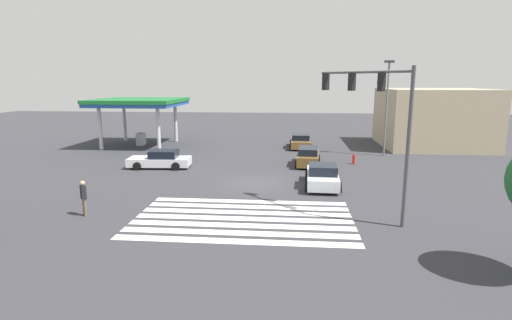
{
  "coord_description": "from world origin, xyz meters",
  "views": [
    {
      "loc": [
        2.29,
        -25.71,
        6.7
      ],
      "look_at": [
        0.0,
        0.0,
        1.55
      ],
      "focal_mm": 28.0,
      "sensor_mm": 36.0,
      "label": 1
    }
  ],
  "objects": [
    {
      "name": "ground_plane",
      "position": [
        0.0,
        0.0,
        0.0
      ],
      "size": [
        118.32,
        118.32,
        0.0
      ],
      "primitive_type": "plane",
      "color": "#333338"
    },
    {
      "name": "crosswalk_markings",
      "position": [
        0.0,
        -7.08,
        0.0
      ],
      "size": [
        10.75,
        6.3,
        0.01
      ],
      "rotation": [
        0.0,
        0.0,
        1.57
      ],
      "color": "silver",
      "rests_on": "ground_plane"
    },
    {
      "name": "traffic_signal_mast",
      "position": [
        6.34,
        -6.34,
        5.35
      ],
      "size": [
        3.78,
        3.78,
        7.35
      ],
      "rotation": [
        0.0,
        0.0,
        2.36
      ],
      "color": "#47474C",
      "rests_on": "ground_plane"
    },
    {
      "name": "car_0",
      "position": [
        3.24,
        14.45,
        0.66
      ],
      "size": [
        2.2,
        4.6,
        1.41
      ],
      "rotation": [
        0.0,
        0.0,
        1.56
      ],
      "color": "brown",
      "rests_on": "ground_plane"
    },
    {
      "name": "car_1",
      "position": [
        -7.85,
        4.06,
        0.63
      ],
      "size": [
        4.86,
        2.39,
        1.38
      ],
      "rotation": [
        0.0,
        0.0,
        3.21
      ],
      "color": "silver",
      "rests_on": "ground_plane"
    },
    {
      "name": "car_2",
      "position": [
        4.34,
        -0.52,
        0.68
      ],
      "size": [
        2.32,
        4.72,
        1.47
      ],
      "rotation": [
        0.0,
        0.0,
        1.54
      ],
      "color": "silver",
      "rests_on": "ground_plane"
    },
    {
      "name": "car_3",
      "position": [
        3.68,
        6.1,
        0.7
      ],
      "size": [
        2.12,
        4.53,
        1.47
      ],
      "rotation": [
        0.0,
        0.0,
        1.51
      ],
      "color": "brown",
      "rests_on": "ground_plane"
    },
    {
      "name": "gas_station_canopy",
      "position": [
        -13.46,
        14.62,
        4.34
      ],
      "size": [
        8.54,
        8.54,
        4.86
      ],
      "color": "#23519E",
      "rests_on": "ground_plane"
    },
    {
      "name": "corner_building",
      "position": [
        16.69,
        16.68,
        2.94
      ],
      "size": [
        9.91,
        9.91,
        5.89
      ],
      "color": "tan",
      "rests_on": "ground_plane"
    },
    {
      "name": "pedestrian",
      "position": [
        -8.02,
        -7.35,
        1.03
      ],
      "size": [
        0.41,
        0.41,
        1.82
      ],
      "rotation": [
        0.0,
        0.0,
        0.74
      ],
      "color": "brown",
      "rests_on": "ground_plane"
    },
    {
      "name": "street_light_pole_a",
      "position": [
        10.68,
        10.77,
        5.02
      ],
      "size": [
        0.8,
        0.36,
        8.43
      ],
      "color": "slate",
      "rests_on": "ground_plane"
    },
    {
      "name": "fire_hydrant",
      "position": [
        7.41,
        6.8,
        0.43
      ],
      "size": [
        0.22,
        0.22,
        0.86
      ],
      "color": "red",
      "rests_on": "ground_plane"
    }
  ]
}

